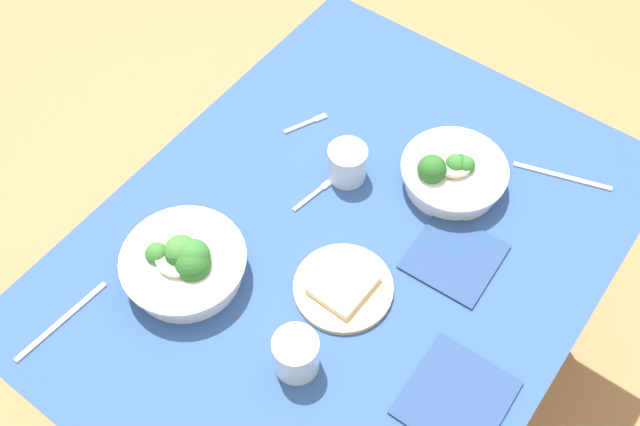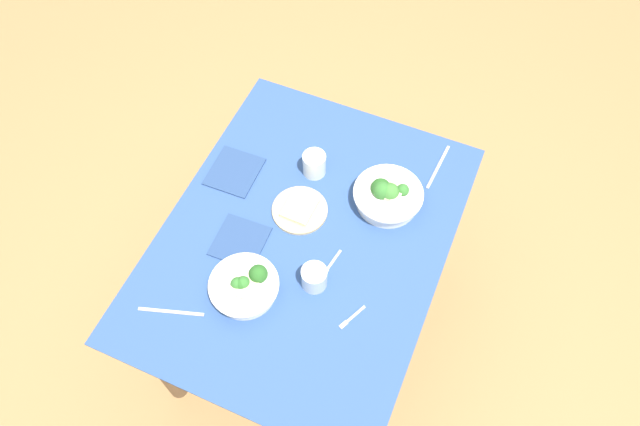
% 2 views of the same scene
% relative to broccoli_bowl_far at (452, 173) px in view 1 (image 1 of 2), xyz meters
% --- Properties ---
extents(ground_plane, '(6.00, 6.00, 0.00)m').
position_rel_broccoli_bowl_far_xyz_m(ground_plane, '(0.24, -0.09, -0.74)').
color(ground_plane, '#9E7547').
extents(dining_table, '(1.18, 0.91, 0.70)m').
position_rel_broccoli_bowl_far_xyz_m(dining_table, '(0.24, -0.09, -0.15)').
color(dining_table, '#2D4C84').
rests_on(dining_table, ground_plane).
extents(broccoli_bowl_far, '(0.22, 0.22, 0.10)m').
position_rel_broccoli_bowl_far_xyz_m(broccoli_bowl_far, '(0.00, 0.00, 0.00)').
color(broccoli_bowl_far, white).
rests_on(broccoli_bowl_far, dining_table).
extents(broccoli_bowl_near, '(0.24, 0.24, 0.11)m').
position_rel_broccoli_bowl_far_xyz_m(broccoli_bowl_near, '(0.48, -0.29, 0.01)').
color(broccoli_bowl_near, white).
rests_on(broccoli_bowl_near, dining_table).
extents(bread_side_plate, '(0.19, 0.19, 0.03)m').
position_rel_broccoli_bowl_far_xyz_m(bread_side_plate, '(0.33, -0.03, -0.02)').
color(bread_side_plate, '#D6B27A').
rests_on(bread_side_plate, dining_table).
extents(water_glass_center, '(0.08, 0.08, 0.08)m').
position_rel_broccoli_bowl_far_xyz_m(water_glass_center, '(0.11, -0.18, 0.00)').
color(water_glass_center, silver).
rests_on(water_glass_center, dining_table).
extents(water_glass_side, '(0.08, 0.08, 0.09)m').
position_rel_broccoli_bowl_far_xyz_m(water_glass_side, '(0.50, -0.01, 0.01)').
color(water_glass_side, silver).
rests_on(water_glass_side, dining_table).
extents(fork_by_far_bowl, '(0.10, 0.05, 0.00)m').
position_rel_broccoli_bowl_far_xyz_m(fork_by_far_bowl, '(0.04, -0.34, -0.03)').
color(fork_by_far_bowl, '#B7B7BC').
rests_on(fork_by_far_bowl, dining_table).
extents(fork_by_near_bowl, '(0.11, 0.03, 0.00)m').
position_rel_broccoli_bowl_far_xyz_m(fork_by_near_bowl, '(0.19, -0.21, -0.03)').
color(fork_by_near_bowl, '#B7B7BC').
rests_on(fork_by_near_bowl, dining_table).
extents(table_knife_left, '(0.21, 0.02, 0.00)m').
position_rel_broccoli_bowl_far_xyz_m(table_knife_left, '(0.69, -0.41, -0.03)').
color(table_knife_left, '#B7B7BC').
rests_on(table_knife_left, dining_table).
extents(table_knife_right, '(0.07, 0.20, 0.00)m').
position_rel_broccoli_bowl_far_xyz_m(table_knife_right, '(-0.15, 0.18, -0.03)').
color(table_knife_right, '#B7B7BC').
rests_on(table_knife_right, dining_table).
extents(napkin_folded_upper, '(0.19, 0.17, 0.01)m').
position_rel_broccoli_bowl_far_xyz_m(napkin_folded_upper, '(0.39, 0.25, -0.03)').
color(napkin_folded_upper, navy).
rests_on(napkin_folded_upper, dining_table).
extents(napkin_folded_lower, '(0.17, 0.17, 0.01)m').
position_rel_broccoli_bowl_far_xyz_m(napkin_folded_lower, '(0.15, 0.10, -0.03)').
color(napkin_folded_lower, navy).
rests_on(napkin_folded_lower, dining_table).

